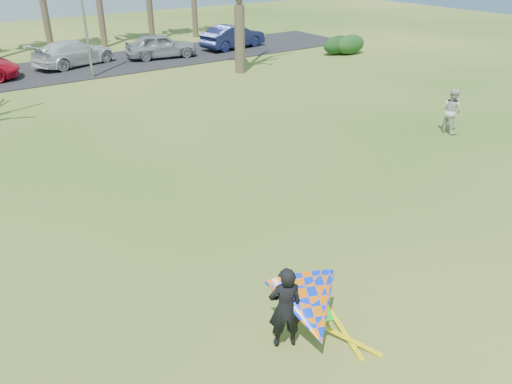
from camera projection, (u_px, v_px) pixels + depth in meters
ground at (300, 258)px, 12.93m from camera, size 100.00×100.00×0.00m
parking_strip at (45, 72)px, 31.20m from camera, size 46.00×7.00×0.06m
hedge_near at (338, 45)px, 35.95m from camera, size 2.63×1.19×1.32m
hedge_far at (350, 45)px, 35.93m from camera, size 2.49×1.17×1.38m
car_3 at (74, 53)px, 32.43m from camera, size 5.92×3.87×1.59m
car_4 at (161, 46)px, 34.54m from camera, size 5.08×2.71×1.64m
car_5 at (233, 37)px, 37.65m from camera, size 5.43×2.72×1.71m
pedestrian_a at (451, 111)px, 21.03m from camera, size 0.76×0.96×1.91m
kite_flyer at (307, 309)px, 9.85m from camera, size 2.13×2.39×2.02m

